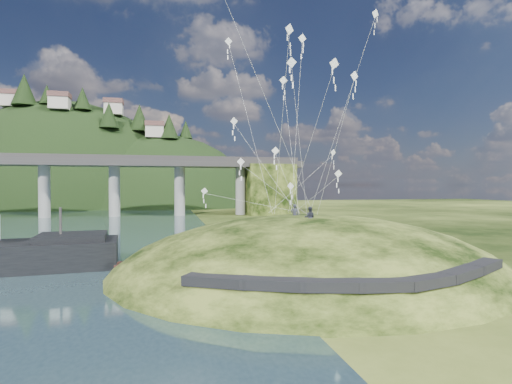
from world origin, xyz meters
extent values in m
plane|color=black|center=(0.00, 0.00, 0.00)|extent=(320.00, 320.00, 0.00)
ellipsoid|color=black|center=(8.00, 2.00, -1.50)|extent=(36.00, 32.00, 13.00)
cube|color=black|center=(-1.50, -8.00, 2.03)|extent=(4.32, 3.62, 0.71)
cube|color=black|center=(1.50, -9.65, 2.09)|extent=(4.10, 2.97, 0.61)
cube|color=black|center=(4.50, -10.65, 2.08)|extent=(3.85, 2.37, 0.62)
cube|color=black|center=(7.50, -11.10, 2.04)|extent=(3.62, 1.83, 0.66)
cube|color=black|center=(10.50, -10.90, 2.05)|extent=(3.82, 2.27, 0.68)
cube|color=black|center=(13.50, -9.95, 2.14)|extent=(4.11, 2.97, 0.71)
cube|color=black|center=(16.50, -8.40, 2.16)|extent=(4.26, 3.43, 0.66)
cylinder|color=gray|center=(-32.00, 70.00, 6.50)|extent=(2.60, 2.60, 13.00)
cylinder|color=gray|center=(-16.50, 70.00, 6.50)|extent=(2.60, 2.60, 13.00)
cylinder|color=gray|center=(-1.00, 70.00, 6.50)|extent=(2.60, 2.60, 13.00)
cylinder|color=gray|center=(14.50, 70.00, 6.50)|extent=(2.60, 2.60, 13.00)
cube|color=black|center=(22.00, 70.00, 6.50)|extent=(12.00, 11.00, 13.00)
ellipsoid|color=black|center=(-40.00, 126.00, -6.00)|extent=(96.00, 68.00, 88.00)
ellipsoid|color=black|center=(-5.00, 118.00, -10.00)|extent=(76.00, 56.00, 72.00)
cone|color=black|center=(-49.87, 114.63, 39.23)|extent=(8.01, 8.01, 10.54)
cone|color=black|center=(-42.87, 114.06, 37.88)|extent=(4.97, 4.97, 6.54)
cone|color=black|center=(-31.40, 112.04, 36.68)|extent=(5.83, 5.83, 7.67)
cone|color=black|center=(-22.45, 107.08, 30.58)|extent=(6.47, 6.47, 8.51)
cone|color=black|center=(-13.22, 113.99, 31.23)|extent=(7.13, 7.13, 9.38)
cone|color=black|center=(-3.12, 109.03, 27.87)|extent=(6.56, 6.56, 8.63)
cone|color=black|center=(2.77, 114.63, 27.68)|extent=(4.88, 4.88, 6.42)
cube|color=beige|center=(-55.00, 118.00, 35.99)|extent=(6.00, 5.00, 4.00)
cube|color=brown|center=(-55.00, 118.00, 38.69)|extent=(6.40, 5.40, 1.60)
cube|color=beige|center=(-38.00, 110.00, 34.28)|extent=(6.00, 5.00, 4.00)
cube|color=brown|center=(-38.00, 110.00, 36.98)|extent=(6.40, 5.40, 1.60)
cube|color=beige|center=(-22.00, 116.00, 34.18)|extent=(6.00, 5.00, 4.00)
cube|color=brown|center=(-22.00, 116.00, 36.88)|extent=(6.40, 5.40, 1.60)
cube|color=beige|center=(-8.00, 110.00, 25.88)|extent=(6.00, 5.00, 4.00)
cube|color=brown|center=(-8.00, 110.00, 28.58)|extent=(6.40, 5.40, 1.60)
cube|color=black|center=(-12.97, 8.30, 2.86)|extent=(6.30, 5.40, 0.59)
cylinder|color=#2D2B2B|center=(-13.95, 8.22, 4.14)|extent=(0.24, 0.24, 2.96)
cube|color=#351A15|center=(-2.66, 5.90, 0.40)|extent=(12.70, 3.31, 0.31)
cylinder|color=#351A15|center=(-8.01, 6.48, 0.18)|extent=(0.27, 0.27, 0.90)
cylinder|color=#351A15|center=(-5.34, 6.19, 0.18)|extent=(0.27, 0.27, 0.90)
cylinder|color=#351A15|center=(-2.66, 5.90, 0.18)|extent=(0.27, 0.27, 0.90)
cylinder|color=#351A15|center=(0.01, 5.61, 0.18)|extent=(0.27, 0.27, 0.90)
cylinder|color=#351A15|center=(2.69, 5.32, 0.18)|extent=(0.27, 0.27, 0.90)
imported|color=#292B37|center=(6.80, 2.65, 5.97)|extent=(0.85, 0.74, 1.97)
imported|color=#292B37|center=(7.27, 0.09, 5.85)|extent=(1.09, 1.00, 1.80)
cube|color=white|center=(9.27, -3.94, 15.83)|extent=(0.70, 0.26, 0.73)
cube|color=white|center=(9.27, -3.94, 15.31)|extent=(0.09, 0.06, 0.42)
cube|color=white|center=(9.27, -3.94, 14.79)|extent=(0.09, 0.06, 0.42)
cube|color=white|center=(9.27, -3.94, 14.28)|extent=(0.09, 0.06, 0.42)
cube|color=white|center=(8.55, -1.90, 17.29)|extent=(0.88, 0.31, 0.86)
cube|color=white|center=(8.55, -1.90, 16.66)|extent=(0.11, 0.08, 0.52)
cube|color=white|center=(8.55, -1.90, 16.03)|extent=(0.11, 0.08, 0.52)
cube|color=white|center=(8.55, -1.90, 15.40)|extent=(0.11, 0.08, 0.52)
cube|color=white|center=(6.85, 6.34, 17.98)|extent=(0.83, 0.25, 0.81)
cube|color=white|center=(6.85, 6.34, 17.40)|extent=(0.11, 0.04, 0.48)
cube|color=white|center=(6.85, 6.34, 16.81)|extent=(0.11, 0.04, 0.48)
cube|color=white|center=(6.85, 6.34, 16.23)|extent=(0.11, 0.04, 0.48)
cube|color=white|center=(-0.72, 8.46, 7.07)|extent=(0.69, 0.22, 0.68)
cube|color=white|center=(-0.72, 8.46, 6.57)|extent=(0.09, 0.06, 0.41)
cube|color=white|center=(-0.72, 8.46, 6.07)|extent=(0.09, 0.06, 0.41)
cube|color=white|center=(-0.72, 8.46, 5.58)|extent=(0.09, 0.06, 0.41)
cube|color=white|center=(8.98, 6.87, 22.45)|extent=(0.89, 0.22, 0.88)
cube|color=white|center=(8.98, 6.87, 21.82)|extent=(0.12, 0.06, 0.51)
cube|color=white|center=(8.98, 6.87, 21.19)|extent=(0.12, 0.06, 0.51)
cube|color=white|center=(8.98, 6.87, 20.56)|extent=(0.12, 0.06, 0.51)
cube|color=white|center=(4.49, 0.81, 10.55)|extent=(0.66, 0.18, 0.67)
cube|color=white|center=(4.49, 0.81, 10.08)|extent=(0.09, 0.02, 0.39)
cube|color=white|center=(4.49, 0.81, 9.60)|extent=(0.09, 0.02, 0.39)
cube|color=white|center=(4.49, 0.81, 9.13)|extent=(0.09, 0.02, 0.39)
cube|color=white|center=(14.62, 11.98, 11.46)|extent=(0.75, 0.37, 0.80)
cube|color=white|center=(14.62, 11.98, 10.89)|extent=(0.10, 0.08, 0.47)
cube|color=white|center=(14.62, 11.98, 10.32)|extent=(0.10, 0.08, 0.47)
cube|color=white|center=(14.62, 11.98, 9.74)|extent=(0.10, 0.08, 0.47)
cube|color=white|center=(1.98, 6.74, 13.85)|extent=(0.65, 0.50, 0.76)
cube|color=white|center=(1.98, 6.74, 13.29)|extent=(0.10, 0.06, 0.45)
cube|color=white|center=(1.98, 6.74, 12.74)|extent=(0.10, 0.06, 0.45)
cube|color=white|center=(1.98, 6.74, 12.19)|extent=(0.10, 0.06, 0.45)
cube|color=white|center=(12.58, -1.08, 21.94)|extent=(0.71, 0.26, 0.72)
cube|color=white|center=(12.58, -1.08, 21.42)|extent=(0.09, 0.07, 0.43)
cube|color=white|center=(12.58, -1.08, 20.90)|extent=(0.09, 0.07, 0.43)
cube|color=white|center=(12.58, -1.08, 20.38)|extent=(0.09, 0.07, 0.43)
cube|color=white|center=(3.24, 9.90, 10.13)|extent=(0.76, 0.42, 0.83)
cube|color=white|center=(3.24, 9.90, 9.54)|extent=(0.11, 0.05, 0.48)
cube|color=white|center=(3.24, 9.90, 8.95)|extent=(0.11, 0.05, 0.48)
cube|color=white|center=(3.24, 9.90, 8.36)|extent=(0.11, 0.05, 0.48)
cube|color=white|center=(9.49, -0.68, 8.61)|extent=(0.68, 0.20, 0.67)
cube|color=white|center=(9.49, -0.68, 8.13)|extent=(0.09, 0.04, 0.39)
cube|color=white|center=(9.49, -0.68, 7.65)|extent=(0.09, 0.04, 0.39)
cube|color=white|center=(9.49, -0.68, 7.17)|extent=(0.09, 0.04, 0.39)
cube|color=white|center=(7.74, 6.75, 7.57)|extent=(0.54, 0.61, 0.77)
cube|color=white|center=(7.74, 6.75, 7.02)|extent=(0.09, 0.08, 0.45)
cube|color=white|center=(7.74, 6.75, 6.47)|extent=(0.09, 0.08, 0.45)
cube|color=white|center=(7.74, 6.75, 5.92)|extent=(0.09, 0.08, 0.45)
cube|color=white|center=(4.27, -3.67, 18.96)|extent=(0.74, 0.38, 0.79)
cube|color=white|center=(4.27, -3.67, 18.39)|extent=(0.09, 0.08, 0.46)
cube|color=white|center=(4.27, -3.67, 17.83)|extent=(0.09, 0.08, 0.46)
cube|color=white|center=(4.27, -3.67, 17.26)|extent=(0.09, 0.08, 0.46)
cube|color=white|center=(5.88, 0.78, 18.01)|extent=(0.74, 0.56, 0.87)
cube|color=white|center=(5.88, 0.78, 17.38)|extent=(0.12, 0.06, 0.51)
cube|color=white|center=(5.88, 0.78, 16.75)|extent=(0.12, 0.06, 0.51)
cube|color=white|center=(5.88, 0.78, 16.12)|extent=(0.12, 0.06, 0.51)
cube|color=white|center=(2.26, 11.92, 23.39)|extent=(0.82, 0.23, 0.81)
cube|color=white|center=(2.26, 11.92, 22.81)|extent=(0.11, 0.03, 0.48)
cube|color=white|center=(2.26, 11.92, 22.22)|extent=(0.11, 0.03, 0.48)
cube|color=white|center=(2.26, 11.92, 21.64)|extent=(0.11, 0.03, 0.48)
camera|label=1|loc=(-4.55, -31.47, 7.67)|focal=28.00mm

